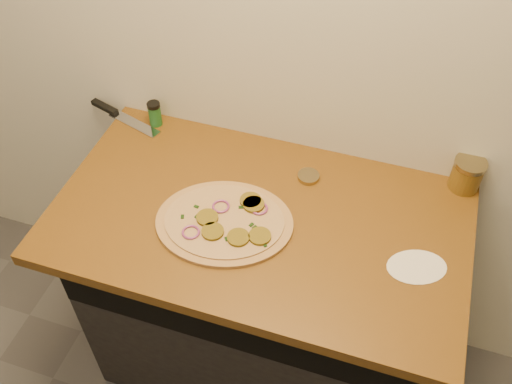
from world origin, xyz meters
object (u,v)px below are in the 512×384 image
(spice_shaker, at_px, (155,114))
(pizza, at_px, (225,222))
(chefs_knife, at_px, (119,115))
(salsa_jar, at_px, (467,174))

(spice_shaker, bearing_deg, pizza, -42.37)
(spice_shaker, bearing_deg, chefs_knife, -179.12)
(pizza, bearing_deg, spice_shaker, 137.63)
(chefs_knife, xyz_separation_m, spice_shaker, (0.14, 0.00, 0.04))
(salsa_jar, height_order, spice_shaker, salsa_jar)
(chefs_knife, relative_size, spice_shaker, 3.37)
(pizza, xyz_separation_m, salsa_jar, (0.63, 0.36, 0.04))
(pizza, xyz_separation_m, spice_shaker, (-0.37, 0.34, 0.03))
(chefs_knife, relative_size, salsa_jar, 2.84)
(pizza, height_order, salsa_jar, salsa_jar)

